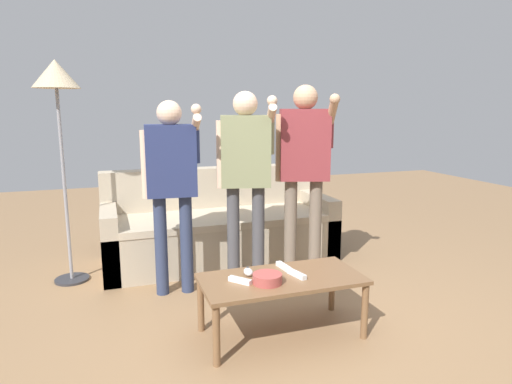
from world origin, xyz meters
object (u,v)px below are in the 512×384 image
coffee_table (282,284)px  game_remote_wand_spare (297,274)px  game_remote_nunchuk (248,272)px  game_remote_wand_far (240,280)px  player_center (246,166)px  player_left (171,175)px  game_remote_wand_near (283,266)px  player_right (304,159)px  couch (219,229)px  snack_bowl (267,279)px  floor_lamp (57,89)px

coffee_table → game_remote_wand_spare: (0.09, -0.02, 0.06)m
game_remote_nunchuk → game_remote_wand_far: bearing=-130.6°
coffee_table → player_center: size_ratio=0.65×
game_remote_wand_far → player_left: bearing=107.0°
game_remote_wand_near → game_remote_wand_far: same height
player_right → player_left: bearing=179.9°
couch → player_center: (0.06, -0.68, 0.69)m
game_remote_wand_spare → player_right: bearing=63.1°
player_center → game_remote_wand_spare: 1.09m
player_center → player_right: bearing=-1.5°
game_remote_nunchuk → player_center: 1.02m
player_right → game_remote_wand_spare: player_right is taller
snack_bowl → player_center: bearing=80.3°
player_center → game_remote_wand_far: bearing=-109.6°
floor_lamp → game_remote_wand_near: (1.41, -1.28, -1.18)m
couch → game_remote_wand_spare: couch is taller
floor_lamp → player_center: 1.60m
floor_lamp → player_left: floor_lamp is taller
snack_bowl → game_remote_wand_spare: snack_bowl is taller
game_remote_nunchuk → player_center: player_center is taller
snack_bowl → game_remote_wand_spare: 0.22m
couch → player_right: bearing=-50.4°
player_center → game_remote_wand_spare: player_center is taller
couch → player_right: 1.15m
couch → snack_bowl: 1.65m
couch → floor_lamp: floor_lamp is taller
player_left → player_center: bearing=1.1°
player_left → game_remote_wand_far: 1.08m
game_remote_nunchuk → game_remote_wand_near: 0.26m
couch → player_right: size_ratio=1.32×
game_remote_wand_spare → floor_lamp: bearing=135.0°
player_center → floor_lamp: bearing=159.5°
game_remote_wand_near → couch: bearing=93.4°
floor_lamp → game_remote_wand_far: (1.07, -1.42, -1.18)m
player_left → game_remote_wand_spare: bearing=-54.7°
floor_lamp → snack_bowl: bearing=-50.4°
couch → coffee_table: size_ratio=2.09×
game_remote_nunchuk → game_remote_wand_near: (0.26, 0.04, -0.01)m
player_right → game_remote_nunchuk: bearing=-133.3°
game_remote_wand_near → game_remote_wand_far: bearing=-157.9°
couch → player_right: player_right is taller
player_left → game_remote_wand_spare: size_ratio=9.34×
coffee_table → game_remote_wand_far: game_remote_wand_far is taller
coffee_table → snack_bowl: bearing=-152.2°
player_left → game_remote_wand_spare: 1.24m
game_remote_nunchuk → player_right: (0.75, 0.79, 0.61)m
player_left → game_remote_wand_far: bearing=-73.0°
player_center → game_remote_wand_near: bearing=-88.3°
player_center → player_right: (0.51, -0.01, 0.03)m
game_remote_wand_spare → game_remote_wand_far: bearing=177.4°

